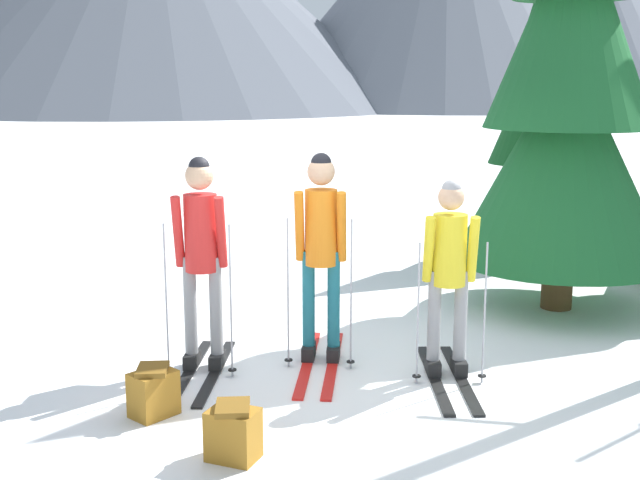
% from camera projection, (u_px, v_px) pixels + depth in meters
% --- Properties ---
extents(ground_plane, '(400.00, 400.00, 0.00)m').
position_uv_depth(ground_plane, '(326.00, 370.00, 6.95)').
color(ground_plane, white).
extents(skier_in_red, '(0.61, 1.58, 1.83)m').
position_uv_depth(skier_in_red, '(202.00, 249.00, 6.80)').
color(skier_in_red, black).
rests_on(skier_in_red, ground).
extents(skier_in_orange, '(0.60, 1.69, 1.85)m').
position_uv_depth(skier_in_orange, '(321.00, 247.00, 6.98)').
color(skier_in_orange, red).
rests_on(skier_in_orange, ground).
extents(skier_in_yellow, '(0.61, 1.57, 1.66)m').
position_uv_depth(skier_in_yellow, '(449.00, 267.00, 6.67)').
color(skier_in_yellow, black).
rests_on(skier_in_yellow, ground).
extents(pine_tree_mid, '(2.28, 2.28, 5.50)m').
position_uv_depth(pine_tree_mid, '(570.00, 73.00, 8.34)').
color(pine_tree_mid, '#51381E').
rests_on(pine_tree_mid, ground).
extents(pine_tree_far, '(1.52, 1.52, 3.67)m').
position_uv_depth(pine_tree_far, '(532.00, 136.00, 11.09)').
color(pine_tree_far, '#51381E').
rests_on(pine_tree_far, ground).
extents(backpack_on_snow_front, '(0.39, 0.35, 0.38)m').
position_uv_depth(backpack_on_snow_front, '(233.00, 432.00, 5.30)').
color(backpack_on_snow_front, '#99661E').
rests_on(backpack_on_snow_front, ground).
extents(backpack_on_snow_beside, '(0.40, 0.40, 0.38)m').
position_uv_depth(backpack_on_snow_beside, '(153.00, 392.00, 5.99)').
color(backpack_on_snow_beside, '#99661E').
rests_on(backpack_on_snow_beside, ground).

